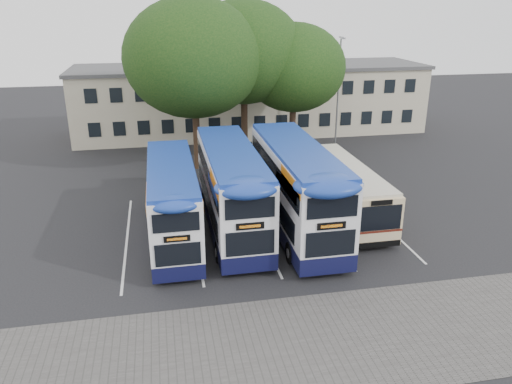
{
  "coord_description": "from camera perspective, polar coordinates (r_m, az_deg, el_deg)",
  "views": [
    {
      "loc": [
        -8.66,
        -19.33,
        11.55
      ],
      "look_at": [
        -3.87,
        5.0,
        2.14
      ],
      "focal_mm": 35.0,
      "sensor_mm": 36.0,
      "label": 1
    }
  ],
  "objects": [
    {
      "name": "tree_right",
      "position": [
        38.97,
        4.36,
        13.97
      ],
      "size": [
        7.82,
        7.82,
        10.29
      ],
      "color": "black",
      "rests_on": "ground"
    },
    {
      "name": "bus_dd_mid",
      "position": [
        26.41,
        -2.83,
        0.69
      ],
      "size": [
        2.62,
        10.82,
        4.51
      ],
      "color": "#0E1036",
      "rests_on": "ground"
    },
    {
      "name": "depot_building",
      "position": [
        47.86,
        -0.54,
        10.69
      ],
      "size": [
        32.4,
        8.4,
        6.2
      ],
      "color": "#C1B49B",
      "rests_on": "ground"
    },
    {
      "name": "bay_lines",
      "position": [
        27.38,
        0.25,
        -4.16
      ],
      "size": [
        14.12,
        11.0,
        0.01
      ],
      "color": "silver",
      "rests_on": "ground"
    },
    {
      "name": "bus_dd_left",
      "position": [
        25.68,
        -9.52,
        -0.78
      ],
      "size": [
        2.36,
        9.74,
        4.06
      ],
      "color": "#0E1036",
      "rests_on": "ground"
    },
    {
      "name": "bus_dd_right",
      "position": [
        26.45,
        4.6,
        0.87
      ],
      "size": [
        2.71,
        11.19,
        4.66
      ],
      "color": "#0E1036",
      "rests_on": "ground"
    },
    {
      "name": "tree_left",
      "position": [
        35.95,
        -7.18,
        14.95
      ],
      "size": [
        9.7,
        9.7,
        12.12
      ],
      "color": "black",
      "rests_on": "ground"
    },
    {
      "name": "lamp_post",
      "position": [
        42.44,
        9.41,
        11.76
      ],
      "size": [
        0.25,
        1.05,
        9.06
      ],
      "color": "gray",
      "rests_on": "ground"
    },
    {
      "name": "ground",
      "position": [
        24.13,
        11.51,
        -8.28
      ],
      "size": [
        120.0,
        120.0,
        0.0
      ],
      "primitive_type": "plane",
      "color": "black",
      "rests_on": "ground"
    },
    {
      "name": "tree_mid",
      "position": [
        38.34,
        -1.4,
        15.68
      ],
      "size": [
        8.91,
        8.91,
        11.94
      ],
      "color": "black",
      "rests_on": "ground"
    },
    {
      "name": "paving_strip",
      "position": [
        19.57,
        11.54,
        -15.86
      ],
      "size": [
        40.0,
        6.0,
        0.01
      ],
      "primitive_type": "cube",
      "color": "#595654",
      "rests_on": "ground"
    },
    {
      "name": "bus_single",
      "position": [
        29.09,
        9.95,
        0.6
      ],
      "size": [
        2.51,
        9.85,
        2.94
      ],
      "color": "beige",
      "rests_on": "ground"
    }
  ]
}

